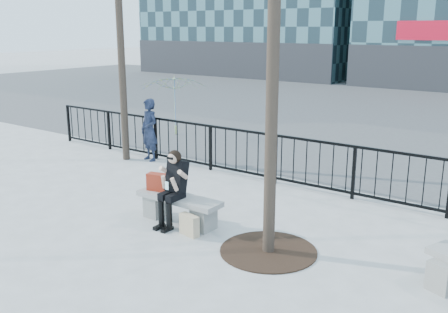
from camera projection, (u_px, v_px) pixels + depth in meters
The scene contains 10 objects.
ground at pixel (179, 222), 8.85m from camera, with size 120.00×120.00×0.00m, color #9B9B96.
street_surface at pixel (418, 111), 20.60m from camera, with size 60.00×23.00×0.01m, color #474747.
railing at pixel (268, 158), 11.06m from camera, with size 14.00×0.06×1.10m.
tree_grate at pixel (268, 251), 7.69m from camera, with size 1.50×1.50×0.02m, color black.
bench_main at pixel (179, 206), 8.78m from camera, with size 1.65×0.46×0.49m.
seated_woman at pixel (172, 189), 8.56m from camera, with size 0.50×0.64×1.34m.
handbag at pixel (158, 182), 9.00m from camera, with size 0.38×0.18×0.31m, color maroon.
shopping_bag at pixel (189, 225), 8.26m from camera, with size 0.37×0.14×0.35m, color beige.
standing_man at pixel (149, 130), 12.79m from camera, with size 0.59×0.39×1.61m, color black.
vendor_umbrella at pixel (174, 105), 15.81m from camera, with size 2.08×2.13×1.91m, color #E0EF35.
Camera 1 is at (5.50, -6.23, 3.35)m, focal length 40.00 mm.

